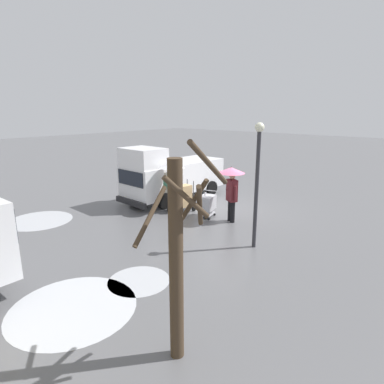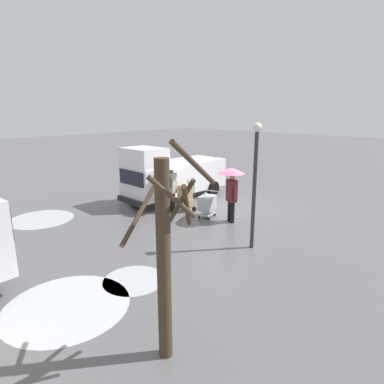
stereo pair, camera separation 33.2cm
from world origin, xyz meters
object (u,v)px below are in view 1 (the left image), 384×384
Objects in this scene: cargo_van_parked_right at (171,175)px; street_lamp at (257,173)px; shopping_cart_vendor at (207,203)px; pedestrian_pink_side at (171,175)px; pedestrian_black_side at (231,181)px; bare_tree_near at (178,254)px; hand_dolly_boxes at (185,197)px.

street_lamp is at bearing 158.51° from cargo_van_parked_right.
cargo_van_parked_right is at bearing -21.49° from street_lamp.
cargo_van_parked_right reaches higher than shopping_cart_vendor.
pedestrian_pink_side is at bearing 14.71° from shopping_cart_vendor.
pedestrian_pink_side is 0.56× the size of street_lamp.
cargo_van_parked_right is 1.40× the size of street_lamp.
pedestrian_black_side is (-2.58, -0.63, 0.01)m from pedestrian_pink_side.
shopping_cart_vendor is at bearing -55.25° from bare_tree_near.
cargo_van_parked_right is 2.51× the size of pedestrian_pink_side.
cargo_van_parked_right is 10.48m from bare_tree_near.
street_lamp reaches higher than cargo_van_parked_right.
pedestrian_pink_side is 2.66m from pedestrian_black_side.
pedestrian_black_side reaches higher than shopping_cart_vendor.
cargo_van_parked_right is at bearing -44.68° from pedestrian_pink_side.
shopping_cart_vendor is 0.49× the size of pedestrian_black_side.
cargo_van_parked_right reaches higher than pedestrian_pink_side.
shopping_cart_vendor is at bearing -24.27° from street_lamp.
bare_tree_near is at bearing 124.75° from shopping_cart_vendor.
street_lamp is at bearing 162.28° from hand_dolly_boxes.
hand_dolly_boxes is at bearing 0.17° from shopping_cart_vendor.
shopping_cart_vendor is at bearing -165.29° from pedestrian_pink_side.
hand_dolly_boxes is at bearing 150.81° from cargo_van_parked_right.
bare_tree_near is at bearing 135.37° from cargo_van_parked_right.
hand_dolly_boxes is (1.20, 0.00, 0.06)m from shopping_cart_vendor.
bare_tree_near is (-3.38, 6.52, 0.35)m from pedestrian_black_side.
hand_dolly_boxes is 1.10m from pedestrian_pink_side.
street_lamp is (-2.94, 1.33, 1.80)m from shopping_cart_vendor.
cargo_van_parked_right is 2.51× the size of pedestrian_black_side.
bare_tree_near is at bearing 117.43° from pedestrian_black_side.
pedestrian_black_side is at bearing 168.54° from cargo_van_parked_right.
pedestrian_pink_side is at bearing 46.55° from hand_dolly_boxes.
street_lamp is at bearing 155.73° from shopping_cart_vendor.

